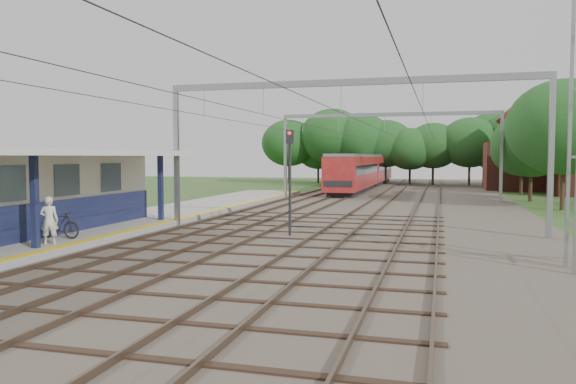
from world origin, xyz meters
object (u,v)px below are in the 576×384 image
(person, at_px, (49,220))
(signal_post, at_px, (290,168))
(bicycle, at_px, (59,225))
(train, at_px, (366,170))

(person, xyz_separation_m, signal_post, (7.36, 6.11, 1.79))
(bicycle, xyz_separation_m, train, (6.09, 44.00, 1.16))
(person, distance_m, signal_post, 9.73)
(train, bearing_deg, person, -96.94)
(train, bearing_deg, signal_post, -87.30)
(person, distance_m, train, 45.61)
(train, bearing_deg, bicycle, -97.88)
(bicycle, relative_size, train, 0.05)
(person, bearing_deg, signal_post, -165.04)
(bicycle, bearing_deg, train, -10.73)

